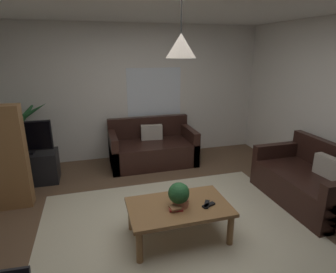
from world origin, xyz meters
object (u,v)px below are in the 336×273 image
at_px(tv_stand, 28,168).
at_px(couch_under_window, 152,149).
at_px(potted_palm_corner, 23,140).
at_px(potted_plant_on_table, 180,194).
at_px(book_on_table_0, 176,209).
at_px(remote_on_table_0, 207,204).
at_px(pendant_lamp, 181,46).
at_px(coffee_table, 179,210).
at_px(book_on_table_1, 175,207).
at_px(tv, 23,138).
at_px(couch_right_side, 309,183).
at_px(remote_on_table_1, 209,205).

bearing_deg(tv_stand, couch_under_window, 7.29).
xyz_separation_m(tv_stand, potted_palm_corner, (-0.13, 0.53, 0.32)).
distance_m(couch_under_window, potted_plant_on_table, 2.25).
relative_size(book_on_table_0, remote_on_table_0, 0.92).
height_order(remote_on_table_0, pendant_lamp, pendant_lamp).
bearing_deg(book_on_table_0, coffee_table, 53.97).
relative_size(book_on_table_0, book_on_table_1, 1.25).
xyz_separation_m(tv_stand, pendant_lamp, (1.89, -1.94, 1.84)).
height_order(tv, potted_palm_corner, potted_palm_corner).
xyz_separation_m(book_on_table_1, potted_plant_on_table, (0.07, 0.07, 0.12)).
bearing_deg(couch_right_side, tv, -113.33).
bearing_deg(couch_under_window, couch_right_side, -47.48).
height_order(tv_stand, tv, tv).
relative_size(book_on_table_0, pendant_lamp, 0.27).
relative_size(couch_right_side, pendant_lamp, 2.67).
relative_size(couch_under_window, couch_right_side, 1.07).
xyz_separation_m(coffee_table, remote_on_table_0, (0.30, -0.08, 0.07)).
bearing_deg(tv_stand, potted_plant_on_table, -46.06).
relative_size(couch_under_window, book_on_table_0, 10.56).
bearing_deg(couch_right_side, remote_on_table_1, -78.23).
height_order(tv, pendant_lamp, pendant_lamp).
distance_m(coffee_table, remote_on_table_0, 0.32).
bearing_deg(tv, potted_palm_corner, 103.21).
bearing_deg(potted_plant_on_table, tv, 134.26).
height_order(book_on_table_1, remote_on_table_1, book_on_table_1).
distance_m(couch_under_window, book_on_table_1, 2.31).
height_order(couch_right_side, remote_on_table_1, couch_right_side).
height_order(coffee_table, potted_palm_corner, potted_palm_corner).
bearing_deg(remote_on_table_0, book_on_table_1, 30.50).
xyz_separation_m(book_on_table_1, remote_on_table_0, (0.36, 0.00, -0.02)).
bearing_deg(remote_on_table_1, potted_palm_corner, -158.98).
bearing_deg(pendant_lamp, book_on_table_0, -126.03).
distance_m(remote_on_table_0, tv_stand, 2.98).
bearing_deg(pendant_lamp, couch_right_side, 7.11).
height_order(remote_on_table_1, potted_palm_corner, potted_palm_corner).
bearing_deg(couch_under_window, book_on_table_0, -96.25).
xyz_separation_m(coffee_table, remote_on_table_1, (0.31, -0.10, 0.07)).
bearing_deg(tv_stand, remote_on_table_1, -42.88).
distance_m(potted_plant_on_table, tv, 2.71).
bearing_deg(remote_on_table_1, potted_plant_on_table, -126.15).
bearing_deg(coffee_table, couch_right_side, 7.11).
relative_size(coffee_table, tv, 1.34).
bearing_deg(remote_on_table_0, potted_palm_corner, -17.81).
distance_m(remote_on_table_1, tv_stand, 3.01).
xyz_separation_m(tv_stand, tv, (0.00, -0.02, 0.52)).
height_order(couch_right_side, coffee_table, couch_right_side).
xyz_separation_m(book_on_table_0, potted_plant_on_table, (0.06, 0.06, 0.14)).
bearing_deg(tv, remote_on_table_0, -42.45).
bearing_deg(potted_plant_on_table, book_on_table_1, -135.37).
relative_size(couch_under_window, coffee_table, 1.39).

